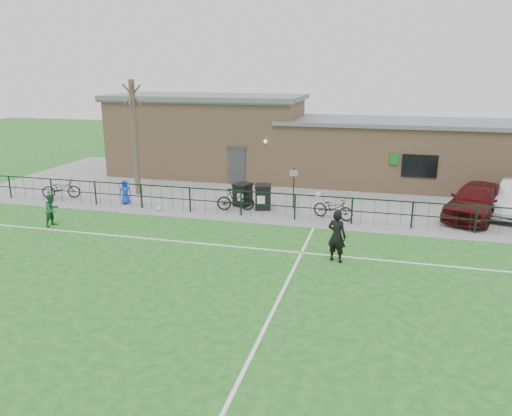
% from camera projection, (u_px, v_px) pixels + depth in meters
% --- Properties ---
extents(ground, '(90.00, 90.00, 0.00)m').
position_uv_depth(ground, '(214.00, 292.00, 15.13)').
color(ground, '#1A5619').
rests_on(ground, ground).
extents(paving_strip, '(34.00, 13.00, 0.02)m').
position_uv_depth(paving_strip, '(295.00, 190.00, 27.68)').
color(paving_strip, slate).
rests_on(paving_strip, ground).
extents(pitch_line_touch, '(28.00, 0.10, 0.01)m').
position_uv_depth(pitch_line_touch, '(272.00, 219.00, 22.38)').
color(pitch_line_touch, white).
rests_on(pitch_line_touch, ground).
extents(pitch_line_mid, '(28.00, 0.10, 0.01)m').
position_uv_depth(pitch_line_mid, '(249.00, 248.00, 18.85)').
color(pitch_line_mid, white).
rests_on(pitch_line_mid, ground).
extents(pitch_line_perp, '(0.10, 16.00, 0.01)m').
position_uv_depth(pitch_line_perp, '(278.00, 300.00, 14.63)').
color(pitch_line_perp, white).
rests_on(pitch_line_perp, ground).
extents(perimeter_fence, '(28.00, 0.10, 1.20)m').
position_uv_depth(perimeter_fence, '(273.00, 205.00, 22.41)').
color(perimeter_fence, black).
rests_on(perimeter_fence, ground).
extents(bare_tree, '(0.30, 0.30, 6.00)m').
position_uv_depth(bare_tree, '(135.00, 138.00, 26.04)').
color(bare_tree, '#4B382D').
rests_on(bare_tree, ground).
extents(wheelie_bin_left, '(0.88, 0.95, 1.04)m').
position_uv_depth(wheelie_bin_left, '(243.00, 195.00, 24.39)').
color(wheelie_bin_left, black).
rests_on(wheelie_bin_left, paving_strip).
extents(wheelie_bin_right, '(0.89, 0.96, 1.10)m').
position_uv_depth(wheelie_bin_right, '(263.00, 198.00, 23.87)').
color(wheelie_bin_right, black).
rests_on(wheelie_bin_right, paving_strip).
extents(sign_post, '(0.06, 0.06, 2.00)m').
position_uv_depth(sign_post, '(294.00, 189.00, 23.73)').
color(sign_post, black).
rests_on(sign_post, paving_strip).
extents(car_maroon, '(3.69, 5.17, 1.64)m').
position_uv_depth(car_maroon, '(477.00, 200.00, 22.35)').
color(car_maroon, '#410B0D').
rests_on(car_maroon, paving_strip).
extents(bicycle_a, '(2.03, 1.36, 1.01)m').
position_uv_depth(bicycle_a, '(61.00, 189.00, 25.85)').
color(bicycle_a, black).
rests_on(bicycle_a, paving_strip).
extents(bicycle_d, '(1.85, 0.90, 1.07)m').
position_uv_depth(bicycle_d, '(236.00, 199.00, 23.59)').
color(bicycle_d, black).
rests_on(bicycle_d, paving_strip).
extents(bicycle_e, '(2.04, 1.29, 1.01)m').
position_uv_depth(bicycle_e, '(333.00, 208.00, 22.28)').
color(bicycle_e, black).
rests_on(bicycle_e, paving_strip).
extents(spectator_child, '(0.68, 0.54, 1.21)m').
position_uv_depth(spectator_child, '(125.00, 192.00, 24.73)').
color(spectator_child, blue).
rests_on(spectator_child, paving_strip).
extents(goalkeeper_kick, '(1.69, 4.03, 1.88)m').
position_uv_depth(goalkeeper_kick, '(336.00, 235.00, 17.38)').
color(goalkeeper_kick, black).
rests_on(goalkeeper_kick, ground).
extents(outfield_player, '(0.63, 0.76, 1.42)m').
position_uv_depth(outfield_player, '(52.00, 210.00, 21.33)').
color(outfield_player, '#1B5F30').
rests_on(outfield_player, ground).
extents(ball_ground, '(0.24, 0.24, 0.24)m').
position_uv_depth(ball_ground, '(159.00, 208.00, 23.70)').
color(ball_ground, white).
rests_on(ball_ground, ground).
extents(clubhouse, '(24.25, 5.40, 4.96)m').
position_uv_depth(clubhouse, '(290.00, 142.00, 30.09)').
color(clubhouse, tan).
rests_on(clubhouse, ground).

